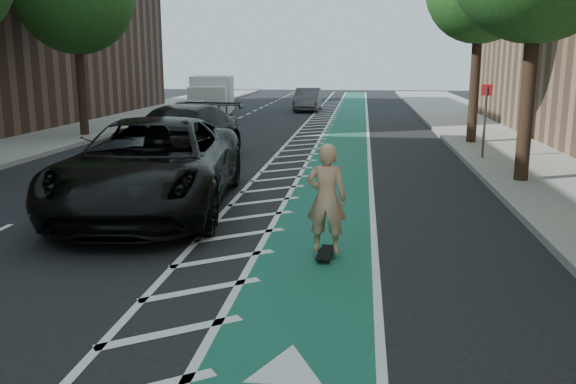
% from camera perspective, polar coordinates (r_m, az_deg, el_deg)
% --- Properties ---
extents(ground, '(120.00, 120.00, 0.00)m').
position_cam_1_polar(ground, '(9.40, -17.09, -8.39)').
color(ground, black).
rests_on(ground, ground).
extents(bike_lane, '(2.00, 90.00, 0.01)m').
position_cam_1_polar(bike_lane, '(18.30, 4.56, 2.08)').
color(bike_lane, '#1A5C49').
rests_on(bike_lane, ground).
extents(buffer_strip, '(1.40, 90.00, 0.01)m').
position_cam_1_polar(buffer_strip, '(18.42, -0.11, 2.19)').
color(buffer_strip, silver).
rests_on(buffer_strip, ground).
extents(sidewalk_right, '(5.00, 90.00, 0.15)m').
position_cam_1_polar(sidewalk_right, '(19.17, 24.38, 1.69)').
color(sidewalk_right, gray).
rests_on(sidewalk_right, ground).
extents(curb_right, '(0.12, 90.00, 0.16)m').
position_cam_1_polar(curb_right, '(18.57, 17.15, 1.95)').
color(curb_right, gray).
rests_on(curb_right, ground).
extents(curb_left, '(0.12, 90.00, 0.16)m').
position_cam_1_polar(curb_left, '(21.22, -23.71, 2.69)').
color(curb_left, gray).
rests_on(curb_left, ground).
extents(sign_post, '(0.35, 0.08, 2.47)m').
position_cam_1_polar(sign_post, '(20.46, 17.94, 6.41)').
color(sign_post, '#4C4C4C').
rests_on(sign_post, ground).
extents(skateboard, '(0.30, 0.83, 0.11)m').
position_cam_1_polar(skateboard, '(10.19, 3.54, -5.71)').
color(skateboard, black).
rests_on(skateboard, ground).
extents(skateboarder, '(0.70, 0.49, 1.82)m').
position_cam_1_polar(skateboarder, '(9.94, 3.61, -0.61)').
color(skateboarder, tan).
rests_on(skateboarder, skateboard).
extents(suv_near, '(4.02, 7.42, 1.98)m').
position_cam_1_polar(suv_near, '(13.58, -12.57, 2.48)').
color(suv_near, black).
rests_on(suv_near, ground).
extents(suv_far, '(3.28, 6.56, 1.83)m').
position_cam_1_polar(suv_far, '(19.28, -10.17, 5.18)').
color(suv_far, black).
rests_on(suv_far, ground).
extents(car_silver, '(2.04, 4.38, 1.45)m').
position_cam_1_polar(car_silver, '(29.54, -9.26, 7.24)').
color(car_silver, '#98979C').
rests_on(car_silver, ground).
extents(car_grey, '(1.56, 4.42, 1.45)m').
position_cam_1_polar(car_grey, '(39.79, 1.86, 8.65)').
color(car_grey, '#535256').
rests_on(car_grey, ground).
extents(box_truck, '(3.06, 5.62, 2.23)m').
position_cam_1_polar(box_truck, '(39.05, -7.16, 8.93)').
color(box_truck, silver).
rests_on(box_truck, ground).
extents(barrel_a, '(0.61, 0.61, 0.83)m').
position_cam_1_polar(barrel_a, '(13.45, -21.00, -0.73)').
color(barrel_a, orange).
rests_on(barrel_a, ground).
extents(barrel_b, '(0.70, 0.70, 0.96)m').
position_cam_1_polar(barrel_b, '(22.58, -9.27, 5.04)').
color(barrel_b, '#E04F0B').
rests_on(barrel_b, ground).
extents(barrel_c, '(0.70, 0.70, 0.95)m').
position_cam_1_polar(barrel_c, '(25.85, -10.55, 5.88)').
color(barrel_c, orange).
rests_on(barrel_c, ground).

